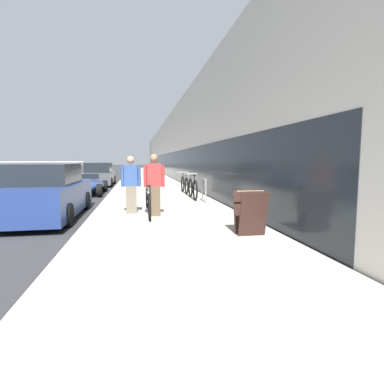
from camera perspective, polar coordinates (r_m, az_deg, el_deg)
name	(u,v)px	position (r m, az deg, el deg)	size (l,w,h in m)	color
sidewalk_slab	(146,178)	(27.11, -8.71, 2.64)	(4.17, 70.00, 0.16)	#BCB5A5
storefront_facade	(204,150)	(35.95, 2.34, 7.96)	(10.01, 70.00, 5.73)	#BCB7AD
tandem_bicycle	(148,201)	(8.48, -8.38, -1.63)	(0.52, 2.70, 0.87)	black
person_rider	(154,185)	(8.09, -7.21, 1.32)	(0.56, 0.22, 1.66)	brown
person_bystander	(131,185)	(8.57, -11.54, 1.36)	(0.55, 0.22, 1.62)	#756B5B
bike_rack_hoop	(204,188)	(10.78, 2.33, 0.82)	(0.05, 0.60, 0.84)	gray
cruiser_bike_nearest	(193,189)	(11.62, 0.13, 0.67)	(0.52, 1.78, 0.97)	black
cruiser_bike_middle	(185,184)	(13.67, -1.43, 1.44)	(0.52, 1.87, 0.95)	black
sandwich_board_sign	(250,213)	(6.13, 11.00, -3.87)	(0.56, 0.56, 0.90)	#331E19
parked_sedan_curbside	(46,193)	(9.53, -26.02, -0.23)	(1.94, 4.54, 1.62)	navy
vintage_roadster_curbside	(85,186)	(15.43, -19.76, 1.12)	(1.88, 4.26, 0.98)	navy
parked_sedan_far	(99,175)	(20.76, -17.30, 3.08)	(1.91, 4.42, 1.50)	#4C5156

